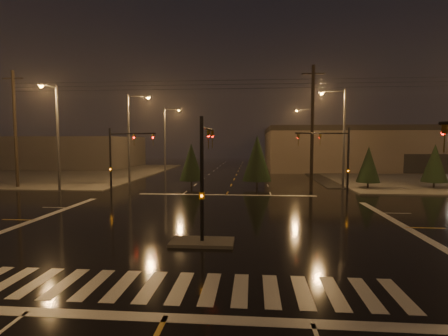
{
  "coord_description": "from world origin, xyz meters",
  "views": [
    {
      "loc": [
        2.39,
        -20.09,
        4.86
      ],
      "look_at": [
        0.39,
        3.8,
        3.0
      ],
      "focal_mm": 28.0,
      "sensor_mm": 36.0,
      "label": 1
    }
  ],
  "objects": [
    {
      "name": "ground",
      "position": [
        0.0,
        0.0,
        0.0
      ],
      "size": [
        140.0,
        140.0,
        0.0
      ],
      "primitive_type": "plane",
      "color": "black",
      "rests_on": "ground"
    },
    {
      "name": "sidewalk_nw",
      "position": [
        -30.0,
        30.0,
        0.06
      ],
      "size": [
        36.0,
        36.0,
        0.12
      ],
      "primitive_type": "cube",
      "color": "#42403B",
      "rests_on": "ground"
    },
    {
      "name": "median_island",
      "position": [
        0.0,
        -4.0,
        0.07
      ],
      "size": [
        3.0,
        1.6,
        0.15
      ],
      "primitive_type": "cube",
      "color": "#42403B",
      "rests_on": "ground"
    },
    {
      "name": "crosswalk",
      "position": [
        0.0,
        -9.0,
        0.01
      ],
      "size": [
        15.0,
        2.6,
        0.01
      ],
      "primitive_type": "cube",
      "color": "beige",
      "rests_on": "ground"
    },
    {
      "name": "stop_bar_near",
      "position": [
        0.0,
        -11.0,
        0.01
      ],
      "size": [
        16.0,
        0.5,
        0.01
      ],
      "primitive_type": "cube",
      "color": "beige",
      "rests_on": "ground"
    },
    {
      "name": "stop_bar_far",
      "position": [
        0.0,
        11.0,
        0.01
      ],
      "size": [
        16.0,
        0.5,
        0.01
      ],
      "primitive_type": "cube",
      "color": "beige",
      "rests_on": "ground"
    },
    {
      "name": "retail_building",
      "position": [
        35.0,
        45.99,
        3.84
      ],
      "size": [
        60.2,
        28.3,
        7.2
      ],
      "color": "brown",
      "rests_on": "ground"
    },
    {
      "name": "commercial_block",
      "position": [
        -35.0,
        42.0,
        2.8
      ],
      "size": [
        30.0,
        18.0,
        5.6
      ],
      "primitive_type": "cube",
      "color": "#453F3D",
      "rests_on": "ground"
    },
    {
      "name": "signal_mast_median",
      "position": [
        0.0,
        -3.07,
        3.75
      ],
      "size": [
        0.25,
        4.59,
        6.0
      ],
      "color": "black",
      "rests_on": "ground"
    },
    {
      "name": "signal_mast_ne",
      "position": [
        9.5,
        10.14,
        3.79
      ],
      "size": [
        4.84,
        1.86,
        6.0
      ],
      "color": "black",
      "rests_on": "ground"
    },
    {
      "name": "signal_mast_nw",
      "position": [
        -9.5,
        10.14,
        3.79
      ],
      "size": [
        4.84,
        1.86,
        6.0
      ],
      "color": "black",
      "rests_on": "ground"
    },
    {
      "name": "streetlight_1",
      "position": [
        -11.18,
        18.0,
        5.8
      ],
      "size": [
        2.77,
        0.32,
        10.0
      ],
      "color": "#38383A",
      "rests_on": "ground"
    },
    {
      "name": "streetlight_2",
      "position": [
        -11.18,
        34.0,
        5.8
      ],
      "size": [
        2.77,
        0.32,
        10.0
      ],
      "color": "#38383A",
      "rests_on": "ground"
    },
    {
      "name": "streetlight_3",
      "position": [
        11.18,
        16.0,
        5.8
      ],
      "size": [
        2.77,
        0.32,
        10.0
      ],
      "color": "#38383A",
      "rests_on": "ground"
    },
    {
      "name": "streetlight_4",
      "position": [
        11.18,
        36.0,
        5.8
      ],
      "size": [
        2.77,
        0.32,
        10.0
      ],
      "color": "#38383A",
      "rests_on": "ground"
    },
    {
      "name": "streetlight_5",
      "position": [
        -16.0,
        11.18,
        5.8
      ],
      "size": [
        0.32,
        2.77,
        10.0
      ],
      "color": "#38383A",
      "rests_on": "ground"
    },
    {
      "name": "utility_pole_0",
      "position": [
        -22.0,
        14.0,
        6.13
      ],
      "size": [
        2.2,
        0.32,
        12.0
      ],
      "color": "black",
      "rests_on": "ground"
    },
    {
      "name": "utility_pole_1",
      "position": [
        8.0,
        14.0,
        6.13
      ],
      "size": [
        2.2,
        0.32,
        12.0
      ],
      "color": "black",
      "rests_on": "ground"
    },
    {
      "name": "conifer_0",
      "position": [
        13.99,
        16.1,
        2.51
      ],
      "size": [
        2.32,
        2.32,
        4.32
      ],
      "color": "black",
      "rests_on": "ground"
    },
    {
      "name": "conifer_1",
      "position": [
        20.76,
        16.88,
        2.63
      ],
      "size": [
        2.47,
        2.47,
        4.56
      ],
      "color": "black",
      "rests_on": "ground"
    },
    {
      "name": "conifer_3",
      "position": [
        -4.1,
        16.17,
        2.65
      ],
      "size": [
        2.5,
        2.5,
        4.6
      ],
      "color": "black",
      "rests_on": "ground"
    },
    {
      "name": "conifer_4",
      "position": [
        2.79,
        16.42,
        3.07
      ],
      "size": [
        3.04,
        3.04,
        5.45
      ],
      "color": "black",
      "rests_on": "ground"
    },
    {
      "name": "car_parked",
      "position": [
        27.58,
        31.9,
        0.74
      ],
      "size": [
        2.32,
        4.53,
        1.47
      ],
      "primitive_type": "imported",
      "rotation": [
        0.0,
        0.0,
        0.14
      ],
      "color": "black",
      "rests_on": "ground"
    }
  ]
}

